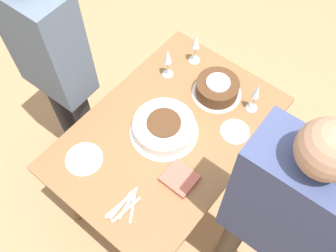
% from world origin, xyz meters
% --- Properties ---
extents(ground_plane, '(12.00, 12.00, 0.00)m').
position_xyz_m(ground_plane, '(0.00, 0.00, 0.00)').
color(ground_plane, '#A87F56').
extents(dining_table, '(1.21, 0.82, 0.76)m').
position_xyz_m(dining_table, '(0.00, 0.00, 0.62)').
color(dining_table, brown).
rests_on(dining_table, ground_plane).
extents(cake_center_white, '(0.36, 0.36, 0.09)m').
position_xyz_m(cake_center_white, '(-0.02, 0.01, 0.81)').
color(cake_center_white, white).
rests_on(cake_center_white, dining_table).
extents(cake_front_chocolate, '(0.28, 0.28, 0.10)m').
position_xyz_m(cake_front_chocolate, '(0.36, -0.05, 0.81)').
color(cake_front_chocolate, white).
rests_on(cake_front_chocolate, dining_table).
extents(wine_glass_near, '(0.07, 0.07, 0.20)m').
position_xyz_m(wine_glass_near, '(0.47, 0.19, 0.90)').
color(wine_glass_near, silver).
rests_on(wine_glass_near, dining_table).
extents(wine_glass_far, '(0.06, 0.06, 0.20)m').
position_xyz_m(wine_glass_far, '(0.29, 0.24, 0.90)').
color(wine_glass_far, silver).
rests_on(wine_glass_far, dining_table).
extents(wine_glass_extra, '(0.06, 0.06, 0.21)m').
position_xyz_m(wine_glass_extra, '(0.40, -0.26, 0.90)').
color(wine_glass_extra, silver).
rests_on(wine_glass_extra, dining_table).
extents(dessert_plate_left, '(0.19, 0.19, 0.01)m').
position_xyz_m(dessert_plate_left, '(-0.39, 0.22, 0.77)').
color(dessert_plate_left, silver).
rests_on(dessert_plate_left, dining_table).
extents(dessert_plate_right, '(0.15, 0.15, 0.01)m').
position_xyz_m(dessert_plate_right, '(0.22, -0.27, 0.77)').
color(dessert_plate_right, silver).
rests_on(dessert_plate_right, dining_table).
extents(fork_pile, '(0.21, 0.12, 0.02)m').
position_xyz_m(fork_pile, '(-0.44, -0.10, 0.77)').
color(fork_pile, silver).
rests_on(fork_pile, dining_table).
extents(napkin_stack, '(0.14, 0.15, 0.03)m').
position_xyz_m(napkin_stack, '(-0.18, -0.22, 0.78)').
color(napkin_stack, '#B75B4C').
rests_on(napkin_stack, dining_table).
extents(person_cutting, '(0.23, 0.41, 1.64)m').
position_xyz_m(person_cutting, '(-0.13, -0.67, 0.99)').
color(person_cutting, '#4C4238').
rests_on(person_cutting, ground_plane).
extents(person_watching, '(0.23, 0.41, 1.58)m').
position_xyz_m(person_watching, '(-0.14, 0.67, 0.95)').
color(person_watching, '#232328').
rests_on(person_watching, ground_plane).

